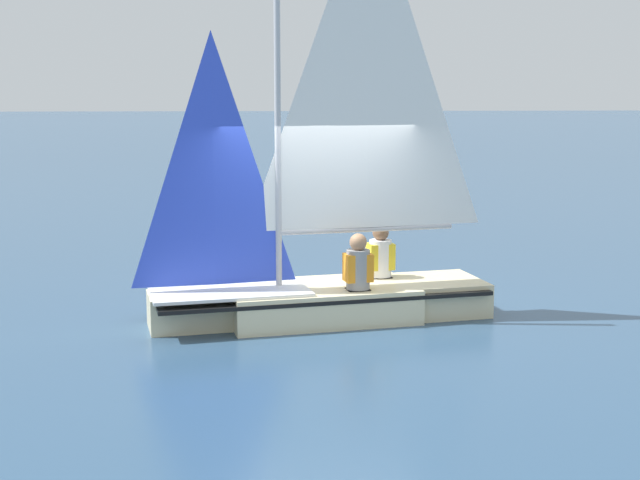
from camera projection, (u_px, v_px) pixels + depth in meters
ground_plane at (320, 319)px, 11.58m from camera, size 260.00×260.00×0.00m
sailboat_main at (324, 255)px, 11.45m from camera, size 4.50×2.05×5.59m
sailor_helm at (358, 276)px, 11.25m from camera, size 0.38×0.35×1.16m
sailor_crew at (380, 264)px, 12.01m from camera, size 0.38×0.35×1.16m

